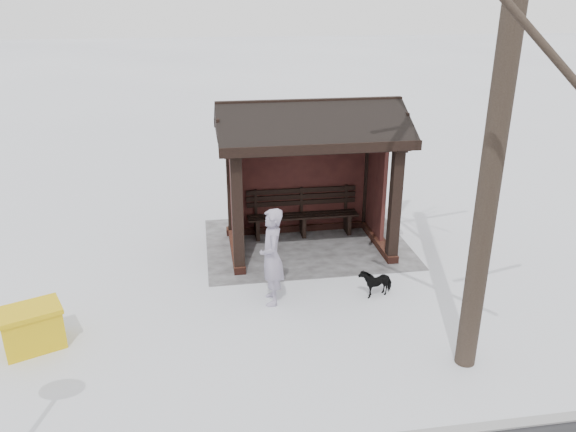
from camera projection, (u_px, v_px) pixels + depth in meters
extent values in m
plane|color=silver|center=(308.00, 247.00, 11.74)|extent=(120.00, 120.00, 0.00)
cube|color=gray|center=(306.00, 243.00, 11.92)|extent=(4.20, 3.20, 0.02)
cube|color=#3A1B15|center=(301.00, 227.00, 12.54)|extent=(3.30, 0.22, 0.16)
cube|color=#3A1B15|center=(377.00, 239.00, 11.93)|extent=(0.22, 2.10, 0.16)
cube|color=#3A1B15|center=(236.00, 249.00, 11.50)|extent=(0.22, 2.10, 0.16)
cube|color=black|center=(395.00, 207.00, 10.70)|extent=(0.20, 0.20, 2.30)
cube|color=black|center=(238.00, 216.00, 10.27)|extent=(0.20, 0.20, 2.30)
cube|color=black|center=(368.00, 178.00, 12.36)|extent=(0.20, 0.20, 2.30)
cube|color=black|center=(232.00, 185.00, 11.92)|extent=(0.20, 0.20, 2.30)
cube|color=black|center=(301.00, 178.00, 12.11)|extent=(2.80, 0.08, 2.14)
cube|color=black|center=(376.00, 183.00, 11.79)|extent=(0.08, 1.17, 2.14)
cube|color=black|center=(233.00, 191.00, 11.36)|extent=(0.08, 1.17, 2.14)
cube|color=black|center=(319.00, 149.00, 10.04)|extent=(3.40, 0.20, 0.18)
cube|color=black|center=(301.00, 127.00, 11.69)|extent=(3.40, 0.20, 0.18)
cylinder|color=black|center=(507.00, 56.00, 6.52)|extent=(0.29, 0.29, 8.55)
imported|color=#91889F|center=(272.00, 257.00, 9.37)|extent=(0.42, 0.63, 1.70)
imported|color=black|center=(376.00, 281.00, 9.83)|extent=(0.64, 0.43, 0.50)
cube|color=gold|center=(33.00, 330.00, 8.33)|extent=(0.97, 0.83, 0.59)
cube|color=gold|center=(29.00, 311.00, 8.20)|extent=(1.03, 0.89, 0.07)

